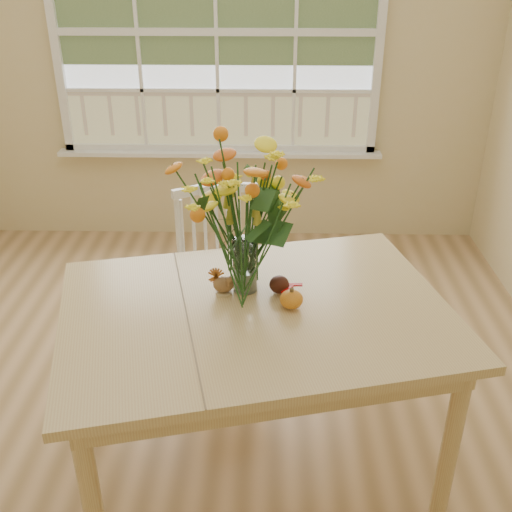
{
  "coord_description": "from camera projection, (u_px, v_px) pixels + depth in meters",
  "views": [
    {
      "loc": [
        0.38,
        -2.15,
        2.09
      ],
      "look_at": [
        0.33,
        -0.13,
        1.03
      ],
      "focal_mm": 42.0,
      "sensor_mm": 36.0,
      "label": 1
    }
  ],
  "objects": [
    {
      "name": "windsor_chair",
      "position": [
        221.0,
        271.0,
        3.18
      ],
      "size": [
        0.54,
        0.52,
        0.97
      ],
      "rotation": [
        0.0,
        0.0,
        0.25
      ],
      "color": "white",
      "rests_on": "floor"
    },
    {
      "name": "window",
      "position": [
        216.0,
        35.0,
        4.13
      ],
      "size": [
        2.42,
        0.12,
        1.74
      ],
      "color": "silver",
      "rests_on": "wall_back"
    },
    {
      "name": "dining_table",
      "position": [
        256.0,
        327.0,
        2.41
      ],
      "size": [
        1.73,
        1.41,
        0.81
      ],
      "rotation": [
        0.0,
        0.0,
        0.23
      ],
      "color": "tan",
      "rests_on": "floor"
    },
    {
      "name": "floor",
      "position": [
        188.0,
        433.0,
        2.88
      ],
      "size": [
        4.0,
        4.5,
        0.01
      ],
      "primitive_type": "cube",
      "color": "#A07C4D",
      "rests_on": "ground"
    },
    {
      "name": "pumpkin",
      "position": [
        291.0,
        300.0,
        2.34
      ],
      "size": [
        0.09,
        0.09,
        0.07
      ],
      "primitive_type": "ellipsoid",
      "color": "orange",
      "rests_on": "dining_table"
    },
    {
      "name": "turkey_figurine",
      "position": [
        223.0,
        285.0,
        2.44
      ],
      "size": [
        0.09,
        0.07,
        0.11
      ],
      "rotation": [
        0.0,
        0.0,
        -0.03
      ],
      "color": "#CCB78C",
      "rests_on": "dining_table"
    },
    {
      "name": "flower_vase",
      "position": [
        245.0,
        214.0,
        2.33
      ],
      "size": [
        0.48,
        0.48,
        0.57
      ],
      "color": "white",
      "rests_on": "dining_table"
    },
    {
      "name": "dark_gourd",
      "position": [
        279.0,
        285.0,
        2.44
      ],
      "size": [
        0.13,
        0.1,
        0.07
      ],
      "color": "#38160F",
      "rests_on": "dining_table"
    },
    {
      "name": "wall_back",
      "position": [
        217.0,
        61.0,
        4.25
      ],
      "size": [
        4.0,
        0.02,
        2.7
      ],
      "primitive_type": "cube",
      "color": "beige",
      "rests_on": "floor"
    }
  ]
}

